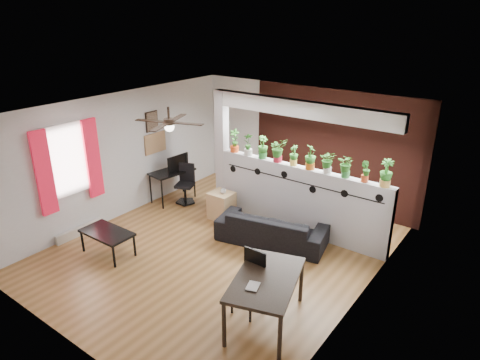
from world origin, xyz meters
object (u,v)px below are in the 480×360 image
(potted_plant_5, at_px, (310,157))
(computer_desk, at_px, (172,174))
(sofa, at_px, (272,229))
(potted_plant_2, at_px, (263,147))
(cube_shelf, at_px, (222,206))
(potted_plant_1, at_px, (248,143))
(office_chair, at_px, (186,186))
(potted_plant_4, at_px, (294,155))
(potted_plant_3, at_px, (278,149))
(potted_plant_9, at_px, (386,172))
(potted_plant_7, at_px, (346,165))
(coffee_table, at_px, (107,234))
(potted_plant_6, at_px, (328,161))
(folding_chair, at_px, (251,276))
(ceiling_fan, at_px, (169,124))
(cup, at_px, (223,191))
(dining_table, at_px, (266,283))
(potted_plant_8, at_px, (365,171))
(potted_plant_0, at_px, (234,140))

(potted_plant_5, xyz_separation_m, computer_desk, (-3.23, -0.41, -0.94))
(potted_plant_5, distance_m, sofa, 1.53)
(computer_desk, bearing_deg, potted_plant_2, 10.67)
(potted_plant_2, bearing_deg, cube_shelf, -145.03)
(potted_plant_1, xyz_separation_m, office_chair, (-1.49, -0.33, -1.20))
(potted_plant_4, xyz_separation_m, computer_desk, (-2.87, -0.41, -0.91))
(potted_plant_3, bearing_deg, potted_plant_9, -0.00)
(potted_plant_7, distance_m, coffee_table, 4.40)
(potted_plant_6, distance_m, computer_desk, 3.72)
(folding_chair, bearing_deg, potted_plant_9, 69.16)
(potted_plant_3, xyz_separation_m, potted_plant_9, (2.11, -0.00, 0.01))
(potted_plant_5, bearing_deg, potted_plant_7, 0.00)
(ceiling_fan, bearing_deg, cup, 86.23)
(potted_plant_7, height_order, dining_table, potted_plant_7)
(potted_plant_8, relative_size, computer_desk, 0.35)
(potted_plant_1, distance_m, potted_plant_2, 0.35)
(potted_plant_1, xyz_separation_m, potted_plant_2, (0.35, 0.00, -0.00))
(potted_plant_0, distance_m, potted_plant_4, 1.41)
(potted_plant_7, xyz_separation_m, sofa, (-1.06, -0.70, -1.29))
(potted_plant_1, height_order, sofa, potted_plant_1)
(potted_plant_6, bearing_deg, coffee_table, -135.60)
(potted_plant_6, bearing_deg, office_chair, -174.14)
(dining_table, bearing_deg, cube_shelf, 139.35)
(ceiling_fan, xyz_separation_m, dining_table, (2.55, -0.84, -1.66))
(potted_plant_9, height_order, folding_chair, potted_plant_9)
(cube_shelf, bearing_deg, potted_plant_2, 34.75)
(sofa, xyz_separation_m, cup, (-1.33, 0.22, 0.35))
(potted_plant_6, relative_size, potted_plant_9, 0.89)
(potted_plant_7, bearing_deg, potted_plant_2, 180.00)
(folding_chair, height_order, coffee_table, folding_chair)
(potted_plant_6, distance_m, potted_plant_8, 0.70)
(sofa, bearing_deg, potted_plant_5, -129.25)
(potted_plant_1, bearing_deg, office_chair, -167.39)
(sofa, xyz_separation_m, computer_desk, (-2.87, 0.29, 0.37))
(ceiling_fan, height_order, cup, ceiling_fan)
(cup, xyz_separation_m, dining_table, (2.46, -2.16, 0.03))
(cup, bearing_deg, potted_plant_0, 97.96)
(office_chair, bearing_deg, potted_plant_7, 5.29)
(office_chair, xyz_separation_m, coffee_table, (0.40, -2.46, 0.01))
(potted_plant_5, bearing_deg, potted_plant_0, 180.00)
(potted_plant_1, relative_size, computer_desk, 0.44)
(cube_shelf, relative_size, coffee_table, 0.60)
(cube_shelf, xyz_separation_m, office_chair, (-1.15, 0.15, 0.10))
(ceiling_fan, relative_size, potted_plant_1, 2.58)
(potted_plant_2, height_order, folding_chair, potted_plant_2)
(potted_plant_0, height_order, computer_desk, potted_plant_0)
(cup, xyz_separation_m, office_chair, (-1.20, 0.15, -0.24))
(potted_plant_4, distance_m, potted_plant_9, 1.76)
(potted_plant_9, height_order, cup, potted_plant_9)
(potted_plant_5, distance_m, folding_chair, 2.75)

